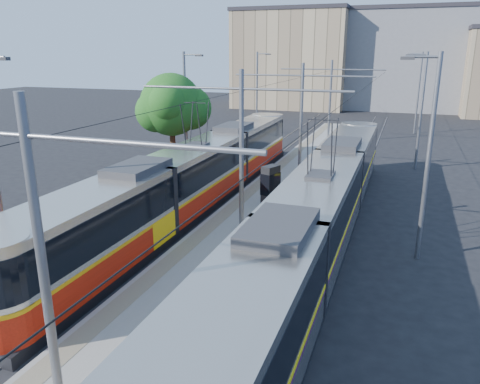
% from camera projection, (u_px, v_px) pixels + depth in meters
% --- Properties ---
extents(ground, '(160.00, 160.00, 0.00)m').
position_uv_depth(ground, '(153.00, 329.00, 14.02)').
color(ground, black).
rests_on(ground, ground).
extents(platform, '(4.00, 50.00, 0.30)m').
position_uv_depth(platform, '(289.00, 182.00, 29.33)').
color(platform, gray).
rests_on(platform, ground).
extents(tactile_strip_left, '(0.70, 50.00, 0.01)m').
position_uv_depth(tactile_strip_left, '(267.00, 177.00, 29.75)').
color(tactile_strip_left, gray).
rests_on(tactile_strip_left, platform).
extents(tactile_strip_right, '(0.70, 50.00, 0.01)m').
position_uv_depth(tactile_strip_right, '(312.00, 181.00, 28.82)').
color(tactile_strip_right, gray).
rests_on(tactile_strip_right, platform).
extents(rails, '(8.71, 70.00, 0.03)m').
position_uv_depth(rails, '(289.00, 184.00, 29.37)').
color(rails, gray).
rests_on(rails, ground).
extents(tram_left, '(2.43, 28.57, 5.50)m').
position_uv_depth(tram_left, '(197.00, 175.00, 24.72)').
color(tram_left, black).
rests_on(tram_left, ground).
extents(tram_right, '(2.43, 31.49, 5.50)m').
position_uv_depth(tram_right, '(319.00, 211.00, 18.74)').
color(tram_right, black).
rests_on(tram_right, ground).
extents(catenary, '(9.20, 70.00, 7.00)m').
position_uv_depth(catenary, '(279.00, 118.00, 25.50)').
color(catenary, slate).
rests_on(catenary, platform).
extents(street_lamps, '(15.18, 38.22, 8.00)m').
position_uv_depth(street_lamps, '(305.00, 110.00, 31.78)').
color(street_lamps, slate).
rests_on(street_lamps, ground).
extents(shelter, '(0.91, 1.11, 2.13)m').
position_uv_depth(shelter, '(270.00, 185.00, 23.98)').
color(shelter, black).
rests_on(shelter, platform).
extents(tree, '(4.59, 4.25, 6.67)m').
position_uv_depth(tree, '(176.00, 106.00, 31.30)').
color(tree, '#382314').
rests_on(tree, ground).
extents(building_left, '(16.32, 12.24, 13.93)m').
position_uv_depth(building_left, '(294.00, 59.00, 69.39)').
color(building_left, tan).
rests_on(building_left, ground).
extents(building_centre, '(18.36, 14.28, 13.90)m').
position_uv_depth(building_centre, '(408.00, 59.00, 67.90)').
color(building_centre, slate).
rests_on(building_centre, ground).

